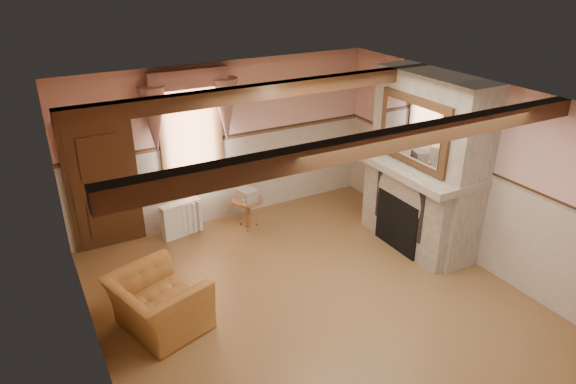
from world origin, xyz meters
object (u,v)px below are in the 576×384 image
radiator (182,219)px  bowl (412,158)px  mantel_clock (389,144)px  armchair (159,304)px  side_table (248,213)px  oil_lamp (400,146)px

radiator → bowl: size_ratio=1.91×
mantel_clock → bowl: bearing=-90.0°
armchair → mantel_clock: 4.46m
radiator → mantel_clock: bearing=-33.6°
bowl → mantel_clock: size_ratio=1.53×
side_table → mantel_clock: 2.69m
radiator → bowl: bearing=-41.4°
bowl → mantel_clock: mantel_clock is taller
side_table → radiator: size_ratio=0.79×
side_table → radiator: radiator is taller
side_table → mantel_clock: (2.13, -1.07, 1.25)m
armchair → oil_lamp: oil_lamp is taller
armchair → side_table: 2.83m
mantel_clock → oil_lamp: bearing=-90.0°
bowl → side_table: bearing=142.6°
bowl → oil_lamp: size_ratio=1.31×
armchair → bowl: (4.23, 0.26, 1.10)m
armchair → bowl: bowl is taller
armchair → radiator: bearing=-41.8°
armchair → oil_lamp: size_ratio=4.03×
armchair → bowl: 4.38m
side_table → bowl: bowl is taller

